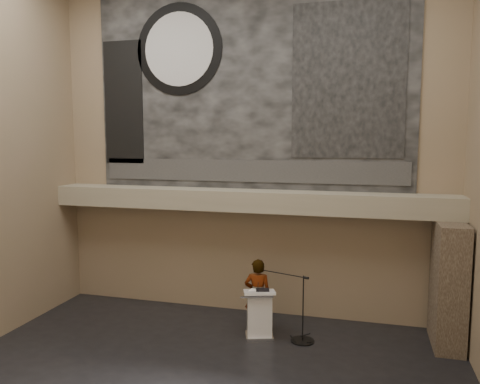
% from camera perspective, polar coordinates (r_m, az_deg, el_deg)
% --- Properties ---
extents(wall_back, '(10.00, 0.02, 8.50)m').
position_cam_1_polar(wall_back, '(11.76, 1.02, 5.52)').
color(wall_back, '#897656').
rests_on(wall_back, floor).
extents(wall_front, '(10.00, 0.02, 8.50)m').
position_cam_1_polar(wall_front, '(4.46, -24.98, 3.05)').
color(wall_front, '#897656').
rests_on(wall_front, floor).
extents(soffit, '(10.00, 0.80, 0.50)m').
position_cam_1_polar(soffit, '(11.48, 0.52, -1.02)').
color(soffit, gray).
rests_on(soffit, wall_back).
extents(sprinkler_left, '(0.04, 0.04, 0.06)m').
position_cam_1_polar(sprinkler_left, '(11.97, -6.98, -2.10)').
color(sprinkler_left, '#B2893D').
rests_on(sprinkler_left, soffit).
extents(sprinkler_right, '(0.04, 0.04, 0.06)m').
position_cam_1_polar(sprinkler_right, '(11.15, 9.96, -2.80)').
color(sprinkler_right, '#B2893D').
rests_on(sprinkler_right, soffit).
extents(banner, '(8.00, 0.05, 5.00)m').
position_cam_1_polar(banner, '(11.79, 1.00, 12.58)').
color(banner, black).
rests_on(banner, wall_back).
extents(banner_text_strip, '(7.76, 0.02, 0.55)m').
position_cam_1_polar(banner_text_strip, '(11.72, 0.93, 2.58)').
color(banner_text_strip, '#303030').
rests_on(banner_text_strip, banner).
extents(banner_clock_rim, '(2.30, 0.02, 2.30)m').
position_cam_1_polar(banner_clock_rim, '(12.46, -7.45, 16.86)').
color(banner_clock_rim, black).
rests_on(banner_clock_rim, banner).
extents(banner_clock_face, '(1.84, 0.02, 1.84)m').
position_cam_1_polar(banner_clock_face, '(12.44, -7.49, 16.87)').
color(banner_clock_face, silver).
rests_on(banner_clock_face, banner).
extents(banner_building_print, '(2.60, 0.02, 3.60)m').
position_cam_1_polar(banner_building_print, '(11.42, 13.03, 13.11)').
color(banner_building_print, black).
rests_on(banner_building_print, banner).
extents(banner_brick_print, '(1.10, 0.02, 3.20)m').
position_cam_1_polar(banner_brick_print, '(12.99, -14.01, 10.51)').
color(banner_brick_print, black).
rests_on(banner_brick_print, banner).
extents(stone_pier, '(0.60, 1.40, 2.70)m').
position_cam_1_polar(stone_pier, '(11.15, 24.07, -10.25)').
color(stone_pier, '#423529').
rests_on(stone_pier, floor).
extents(lectern, '(0.80, 0.67, 1.13)m').
position_cam_1_polar(lectern, '(10.81, 2.38, -14.67)').
color(lectern, silver).
rests_on(lectern, floor).
extents(binder, '(0.34, 0.30, 0.04)m').
position_cam_1_polar(binder, '(10.59, 2.77, -11.87)').
color(binder, black).
rests_on(binder, lectern).
extents(papers, '(0.24, 0.31, 0.00)m').
position_cam_1_polar(papers, '(10.60, 1.68, -11.94)').
color(papers, white).
rests_on(papers, lectern).
extents(speaker_person, '(0.65, 0.44, 1.72)m').
position_cam_1_polar(speaker_person, '(11.06, 2.18, -12.47)').
color(speaker_person, silver).
rests_on(speaker_person, floor).
extents(mic_stand, '(1.35, 0.62, 1.49)m').
position_cam_1_polar(mic_stand, '(10.87, 7.46, -16.50)').
color(mic_stand, black).
rests_on(mic_stand, floor).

